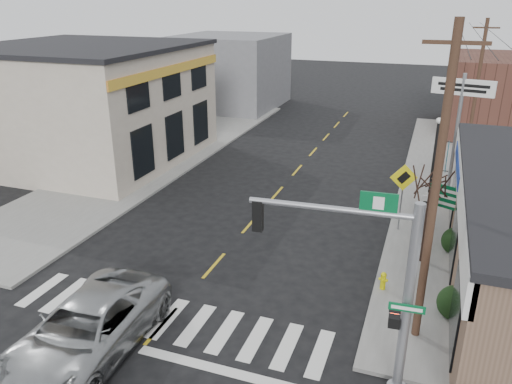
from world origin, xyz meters
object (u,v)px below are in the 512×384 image
(traffic_signal_pole, at_px, (382,279))
(bare_tree, at_px, (433,176))
(guide_sign, at_px, (447,203))
(fire_hydrant, at_px, (383,280))
(lamp_post, at_px, (435,165))
(suv, at_px, (87,329))
(utility_pole_far, at_px, (477,89))
(dance_center_sign, at_px, (461,104))
(utility_pole_near, at_px, (435,191))

(traffic_signal_pole, distance_m, bare_tree, 7.53)
(guide_sign, height_order, bare_tree, bare_tree)
(fire_hydrant, xyz_separation_m, lamp_post, (1.24, 5.90, 2.49))
(traffic_signal_pole, distance_m, lamp_post, 10.89)
(suv, relative_size, lamp_post, 1.21)
(utility_pole_far, bearing_deg, suv, -115.58)
(suv, relative_size, dance_center_sign, 0.97)
(utility_pole_near, height_order, utility_pole_far, utility_pole_near)
(suv, height_order, lamp_post, lamp_post)
(traffic_signal_pole, xyz_separation_m, utility_pole_near, (0.98, 2.72, 1.39))
(utility_pole_near, distance_m, utility_pole_far, 19.80)
(lamp_post, distance_m, dance_center_sign, 4.81)
(guide_sign, relative_size, utility_pole_far, 0.32)
(fire_hydrant, relative_size, dance_center_sign, 0.11)
(guide_sign, height_order, fire_hydrant, guide_sign)
(utility_pole_near, bearing_deg, lamp_post, 88.95)
(fire_hydrant, height_order, dance_center_sign, dance_center_sign)
(bare_tree, distance_m, utility_pole_near, 4.89)
(suv, xyz_separation_m, utility_pole_near, (8.83, 3.94, 3.96))
(bare_tree, bearing_deg, dance_center_sign, 83.32)
(suv, height_order, bare_tree, bare_tree)
(bare_tree, xyz_separation_m, utility_pole_near, (0.03, -4.75, 1.17))
(guide_sign, relative_size, utility_pole_near, 0.29)
(traffic_signal_pole, bearing_deg, dance_center_sign, 79.21)
(lamp_post, xyz_separation_m, dance_center_sign, (0.86, 4.37, 1.83))
(lamp_post, relative_size, utility_pole_far, 0.58)
(suv, distance_m, traffic_signal_pole, 8.36)
(lamp_post, bearing_deg, bare_tree, -79.83)
(fire_hydrant, height_order, utility_pole_near, utility_pole_near)
(guide_sign, xyz_separation_m, lamp_post, (-0.66, 1.44, 1.10))
(suv, distance_m, guide_sign, 14.29)
(fire_hydrant, distance_m, lamp_post, 6.53)
(lamp_post, xyz_separation_m, utility_pole_near, (-0.02, -8.11, 1.81))
(fire_hydrant, bearing_deg, suv, -141.05)
(traffic_signal_pole, xyz_separation_m, fire_hydrant, (-0.25, 4.93, -2.91))
(suv, distance_m, utility_pole_far, 26.24)
(suv, height_order, fire_hydrant, suv)
(guide_sign, distance_m, fire_hydrant, 5.05)
(traffic_signal_pole, relative_size, guide_sign, 2.04)
(utility_pole_near, xyz_separation_m, utility_pole_far, (1.97, 19.70, -0.36))
(traffic_signal_pole, bearing_deg, utility_pole_near, 66.43)
(utility_pole_near, relative_size, utility_pole_far, 1.08)
(suv, distance_m, fire_hydrant, 9.79)
(fire_hydrant, height_order, bare_tree, bare_tree)
(traffic_signal_pole, relative_size, dance_center_sign, 0.89)
(suv, xyz_separation_m, traffic_signal_pole, (7.86, 1.22, 2.57))
(guide_sign, height_order, lamp_post, lamp_post)
(utility_pole_far, bearing_deg, utility_pole_near, -96.73)
(guide_sign, bearing_deg, fire_hydrant, -88.11)
(lamp_post, xyz_separation_m, utility_pole_far, (1.96, 11.59, 1.45))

